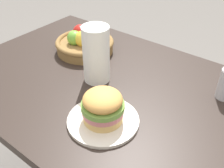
{
  "coord_description": "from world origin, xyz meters",
  "views": [
    {
      "loc": [
        0.54,
        -0.7,
        1.4
      ],
      "look_at": [
        0.04,
        -0.06,
        0.81
      ],
      "focal_mm": 42.5,
      "sensor_mm": 36.0,
      "label": 1
    }
  ],
  "objects": [
    {
      "name": "plate",
      "position": [
        0.1,
        -0.19,
        0.76
      ],
      "size": [
        0.25,
        0.25,
        0.01
      ],
      "primitive_type": "cylinder",
      "color": "silver",
      "rests_on": "dining_table"
    },
    {
      "name": "paper_towel_roll",
      "position": [
        -0.08,
        -0.0,
        0.87
      ],
      "size": [
        0.11,
        0.11,
        0.24
      ],
      "primitive_type": "cylinder",
      "color": "white",
      "rests_on": "dining_table"
    },
    {
      "name": "fruit_basket",
      "position": [
        -0.29,
        0.15,
        0.79
      ],
      "size": [
        0.29,
        0.29,
        0.12
      ],
      "color": "olive",
      "rests_on": "dining_table"
    },
    {
      "name": "sandwich",
      "position": [
        0.1,
        -0.19,
        0.82
      ],
      "size": [
        0.15,
        0.15,
        0.12
      ],
      "color": "#DBAD60",
      "rests_on": "plate"
    },
    {
      "name": "dining_table",
      "position": [
        0.0,
        0.0,
        0.65
      ],
      "size": [
        1.4,
        0.9,
        0.75
      ],
      "color": "#2D231E",
      "rests_on": "ground_plane"
    }
  ]
}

